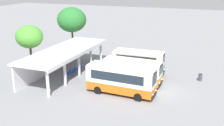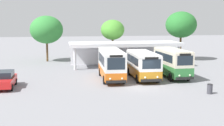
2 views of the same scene
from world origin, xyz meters
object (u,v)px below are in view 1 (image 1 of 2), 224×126
waiting_chair_far_end_seat (81,66)px  litter_bin_apron (200,77)px  city_bus_nearest_orange (121,79)px  waiting_chair_fourth_seat (76,69)px  waiting_chair_fifth_seat (79,68)px  city_bus_second_in_row (132,71)px  waiting_chair_middle_seat (73,71)px  waiting_chair_end_by_column (69,74)px  city_bus_middle_cream (138,62)px  waiting_chair_second_from_end (71,72)px

waiting_chair_far_end_seat → litter_bin_apron: 16.27m
city_bus_nearest_orange → litter_bin_apron: 11.13m
waiting_chair_fourth_seat → waiting_chair_fifth_seat: same height
city_bus_second_in_row → waiting_chair_middle_seat: size_ratio=8.51×
city_bus_nearest_orange → litter_bin_apron: bearing=-46.6°
city_bus_second_in_row → waiting_chair_middle_seat: 8.47m
waiting_chair_end_by_column → litter_bin_apron: (5.15, -16.14, -0.07)m
waiting_chair_middle_seat → city_bus_middle_cream: bearing=-68.0°
city_bus_second_in_row → city_bus_nearest_orange: bearing=176.7°
waiting_chair_end_by_column → city_bus_middle_cream: bearing=-60.1°
waiting_chair_far_end_seat → city_bus_nearest_orange: bearing=-125.6°
waiting_chair_far_end_seat → waiting_chair_fourth_seat: bearing=176.9°
city_bus_second_in_row → litter_bin_apron: (4.04, -7.82, -1.22)m
waiting_chair_fifth_seat → waiting_chair_fourth_seat: bearing=171.8°
city_bus_middle_cream → waiting_chair_fourth_seat: city_bus_middle_cream is taller
city_bus_nearest_orange → city_bus_second_in_row: 3.56m
waiting_chair_end_by_column → waiting_chair_fourth_seat: bearing=3.1°
city_bus_nearest_orange → waiting_chair_end_by_column: city_bus_nearest_orange is taller
waiting_chair_middle_seat → waiting_chair_fourth_seat: size_ratio=1.00×
litter_bin_apron → waiting_chair_end_by_column: bearing=107.7°
waiting_chair_end_by_column → waiting_chair_second_from_end: size_ratio=1.00×
city_bus_middle_cream → waiting_chair_far_end_seat: bearing=98.8°
city_bus_second_in_row → waiting_chair_fifth_seat: 8.56m
city_bus_second_in_row → waiting_chair_second_from_end: (-0.43, 8.37, -1.15)m
city_bus_middle_cream → waiting_chair_second_from_end: bearing=116.0°
waiting_chair_end_by_column → waiting_chair_middle_seat: (1.36, 0.07, 0.00)m
city_bus_nearest_orange → waiting_chair_far_end_seat: 10.12m
city_bus_middle_cream → waiting_chair_second_from_end: (-3.98, 8.14, -1.27)m
waiting_chair_end_by_column → city_bus_nearest_orange: bearing=-106.8°
city_bus_second_in_row → city_bus_middle_cream: (3.55, 0.23, 0.12)m
waiting_chair_end_by_column → waiting_chair_fifth_seat: same height
city_bus_middle_cream → waiting_chair_far_end_seat: (-1.26, 8.13, -1.27)m
waiting_chair_second_from_end → waiting_chair_far_end_seat: size_ratio=1.00×
city_bus_nearest_orange → waiting_chair_end_by_column: 8.57m
city_bus_middle_cream → waiting_chair_middle_seat: 8.89m
waiting_chair_fifth_seat → waiting_chair_second_from_end: bearing=178.9°
city_bus_second_in_row → waiting_chair_end_by_column: (-1.11, 8.32, -1.15)m
city_bus_nearest_orange → waiting_chair_middle_seat: city_bus_nearest_orange is taller
city_bus_second_in_row → city_bus_middle_cream: city_bus_middle_cream is taller
waiting_chair_middle_seat → waiting_chair_far_end_seat: size_ratio=1.00×
waiting_chair_fifth_seat → waiting_chair_far_end_seat: same height
waiting_chair_end_by_column → waiting_chair_fourth_seat: 2.04m
city_bus_nearest_orange → waiting_chair_fifth_seat: 9.72m
city_bus_middle_cream → waiting_chair_end_by_column: 9.42m
waiting_chair_second_from_end → city_bus_second_in_row: bearing=-87.1°
city_bus_second_in_row → waiting_chair_far_end_seat: (2.29, 8.36, -1.15)m
city_bus_second_in_row → waiting_chair_far_end_seat: 8.74m
waiting_chair_fourth_seat → waiting_chair_far_end_seat: (1.36, -0.07, 0.00)m
city_bus_nearest_orange → waiting_chair_end_by_column: size_ratio=9.14×
city_bus_nearest_orange → waiting_chair_fifth_seat: bearing=57.6°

